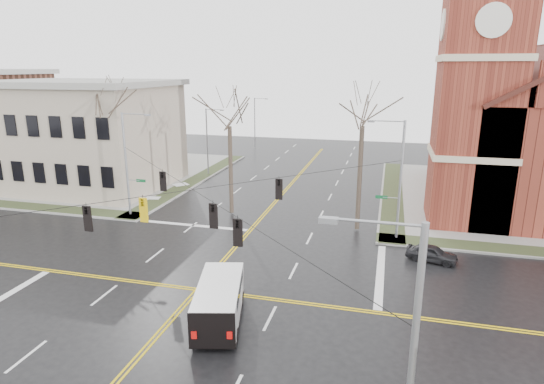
% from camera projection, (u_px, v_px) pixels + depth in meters
% --- Properties ---
extents(ground, '(120.00, 120.00, 0.00)m').
position_uv_depth(ground, '(198.00, 290.00, 27.13)').
color(ground, black).
rests_on(ground, ground).
extents(sidewalks, '(80.00, 80.00, 0.17)m').
position_uv_depth(sidewalks, '(198.00, 288.00, 27.11)').
color(sidewalks, gray).
rests_on(sidewalks, ground).
extents(road_markings, '(100.00, 100.00, 0.01)m').
position_uv_depth(road_markings, '(198.00, 290.00, 27.12)').
color(road_markings, gold).
rests_on(road_markings, ground).
extents(civic_building_a, '(18.00, 14.00, 11.00)m').
position_uv_depth(civic_building_a, '(83.00, 136.00, 49.67)').
color(civic_building_a, '#A29480').
rests_on(civic_building_a, ground).
extents(signal_pole_ne, '(2.75, 0.22, 9.00)m').
position_uv_depth(signal_pole_ne, '(398.00, 177.00, 33.79)').
color(signal_pole_ne, gray).
rests_on(signal_pole_ne, ground).
extents(signal_pole_nw, '(2.75, 0.22, 9.00)m').
position_uv_depth(signal_pole_nw, '(128.00, 161.00, 39.29)').
color(signal_pole_nw, gray).
rests_on(signal_pole_nw, ground).
extents(signal_pole_se, '(2.75, 0.22, 9.00)m').
position_uv_depth(signal_pole_se, '(405.00, 368.00, 12.33)').
color(signal_pole_se, gray).
rests_on(signal_pole_se, ground).
extents(span_wires, '(23.02, 23.02, 0.03)m').
position_uv_depth(span_wires, '(193.00, 190.00, 25.48)').
color(span_wires, black).
rests_on(span_wires, ground).
extents(traffic_signals, '(8.21, 8.26, 1.30)m').
position_uv_depth(traffic_signals, '(189.00, 206.00, 25.06)').
color(traffic_signals, black).
rests_on(traffic_signals, ground).
extents(streetlight_north_a, '(2.30, 0.20, 8.00)m').
position_uv_depth(streetlight_north_a, '(208.00, 139.00, 54.65)').
color(streetlight_north_a, gray).
rests_on(streetlight_north_a, ground).
extents(streetlight_north_b, '(2.30, 0.20, 8.00)m').
position_uv_depth(streetlight_north_b, '(256.00, 121.00, 73.31)').
color(streetlight_north_b, gray).
rests_on(streetlight_north_b, ground).
extents(cargo_van, '(3.48, 5.96, 2.13)m').
position_uv_depth(cargo_van, '(220.00, 298.00, 23.57)').
color(cargo_van, white).
rests_on(cargo_van, ground).
extents(parked_car_a, '(3.60, 2.15, 1.15)m').
position_uv_depth(parked_car_a, '(432.00, 253.00, 31.00)').
color(parked_car_a, black).
rests_on(parked_car_a, ground).
extents(tree_nw_far, '(4.00, 4.00, 12.88)m').
position_uv_depth(tree_nw_far, '(112.00, 108.00, 40.51)').
color(tree_nw_far, '#372B23').
rests_on(tree_nw_far, ground).
extents(tree_nw_near, '(4.00, 4.00, 11.66)m').
position_uv_depth(tree_nw_near, '(229.00, 120.00, 38.86)').
color(tree_nw_near, '#372B23').
rests_on(tree_nw_near, ground).
extents(tree_ne, '(4.00, 4.00, 12.48)m').
position_uv_depth(tree_ne, '(363.00, 119.00, 34.57)').
color(tree_ne, '#372B23').
rests_on(tree_ne, ground).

